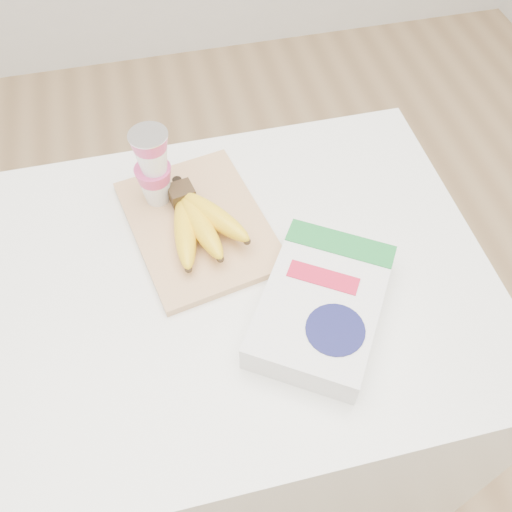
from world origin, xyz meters
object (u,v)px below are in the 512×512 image
Objects in this scene: bananas at (199,222)px; yogurt_stack at (153,166)px; cereal_box at (322,305)px; table at (203,382)px; cutting_board at (199,225)px.

yogurt_stack reaches higher than bananas.
cereal_box is (0.18, -0.22, -0.01)m from bananas.
bananas is at bearing 161.19° from cereal_box.
cutting_board reaches higher than table.
bananas is 1.26× the size of yogurt_stack.
table is at bearing -121.38° from cutting_board.
yogurt_stack is (-0.06, 0.10, 0.07)m from bananas.
table is 0.49m from bananas.
cutting_board is 1.57× the size of bananas.
table is 0.53m from cereal_box.
bananas is 0.62× the size of cereal_box.
cereal_box is (0.24, -0.33, -0.08)m from yogurt_stack.
bananas is 0.14m from yogurt_stack.
table is at bearing -174.47° from cereal_box.
table is 6.69× the size of yogurt_stack.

